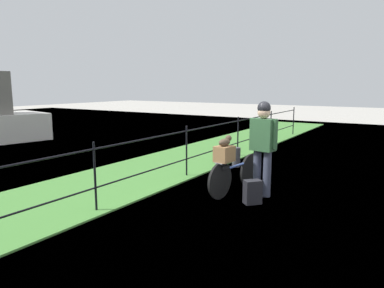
% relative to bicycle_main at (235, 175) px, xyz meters
% --- Properties ---
extents(ground_plane, '(60.00, 60.00, 0.00)m').
position_rel_bicycle_main_xyz_m(ground_plane, '(-0.79, -0.84, -0.34)').
color(ground_plane, '#B2ADA3').
extents(grass_strip, '(27.00, 2.40, 0.03)m').
position_rel_bicycle_main_xyz_m(grass_strip, '(-0.79, 2.38, -0.33)').
color(grass_strip, '#478438').
rests_on(grass_strip, ground).
extents(iron_fence, '(18.04, 0.04, 1.11)m').
position_rel_bicycle_main_xyz_m(iron_fence, '(-0.79, 1.40, 0.31)').
color(iron_fence, black).
rests_on(iron_fence, ground).
extents(bicycle_main, '(1.64, 0.29, 0.65)m').
position_rel_bicycle_main_xyz_m(bicycle_main, '(0.00, 0.00, 0.00)').
color(bicycle_main, black).
rests_on(bicycle_main, ground).
extents(wooden_crate, '(0.36, 0.30, 0.27)m').
position_rel_bicycle_main_xyz_m(wooden_crate, '(-0.36, 0.05, 0.44)').
color(wooden_crate, olive).
rests_on(wooden_crate, bicycle_main).
extents(terrier_dog, '(0.32, 0.18, 0.18)m').
position_rel_bicycle_main_xyz_m(terrier_dog, '(-0.33, 0.05, 0.65)').
color(terrier_dog, '#4C3D2D').
rests_on(terrier_dog, wooden_crate).
extents(cyclist_person, '(0.31, 0.54, 1.68)m').
position_rel_bicycle_main_xyz_m(cyclist_person, '(0.11, -0.47, 0.66)').
color(cyclist_person, '#383D51').
rests_on(cyclist_person, ground).
extents(backpack_on_paving, '(0.33, 0.32, 0.40)m').
position_rel_bicycle_main_xyz_m(backpack_on_paving, '(-0.40, -0.51, -0.14)').
color(backpack_on_paving, black).
rests_on(backpack_on_paving, ground).
extents(mooring_bollard, '(0.20, 0.20, 0.47)m').
position_rel_bicycle_main_xyz_m(mooring_bollard, '(1.93, 0.90, -0.11)').
color(mooring_bollard, '#38383D').
rests_on(mooring_bollard, ground).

